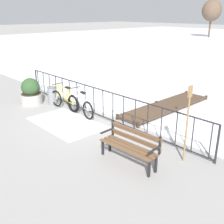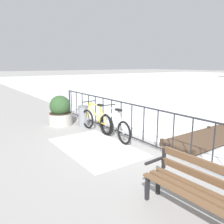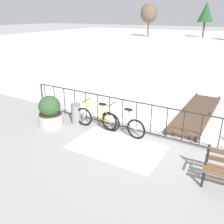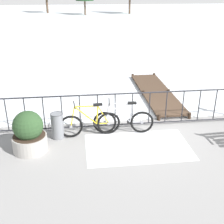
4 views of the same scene
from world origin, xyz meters
name	(u,v)px [view 2 (image 2 of 4)]	position (x,y,z in m)	size (l,w,h in m)	color
ground_plane	(137,142)	(0.00, 0.00, 0.00)	(160.00, 160.00, 0.00)	gray
snow_patch	(95,147)	(-0.32, -1.20, 0.00)	(2.71, 1.64, 0.01)	white
railing_fence	(137,123)	(0.00, 0.00, 0.56)	(9.06, 0.06, 1.07)	#232328
bicycle_near_railing	(115,127)	(-0.57, -0.38, 0.37)	(1.71, 0.52, 0.97)	black
bicycle_second	(97,121)	(-1.52, -0.43, 0.37)	(1.71, 0.52, 0.97)	black
park_bench	(200,186)	(2.97, -1.48, 0.51)	(1.62, 0.56, 0.89)	brown
planter_with_shrub	(60,111)	(-3.07, -1.03, 0.49)	(0.87, 0.87, 1.07)	#ADA8A0
trash_bin	(83,116)	(-2.40, -0.44, 0.37)	(0.35, 0.35, 0.73)	gray
wooden_dock	(223,132)	(1.15, 2.51, 0.12)	(1.10, 4.52, 0.20)	#4C3828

